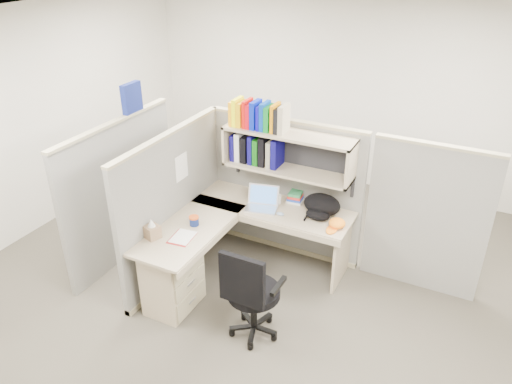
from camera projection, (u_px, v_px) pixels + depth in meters
The scene contains 14 objects.
ground at pixel (249, 290), 5.31m from camera, with size 6.00×6.00×0.00m, color #3A362C.
room_shell at pixel (248, 150), 4.55m from camera, with size 6.00×6.00×6.00m.
cubicle at pixel (238, 190), 5.39m from camera, with size 3.79×1.84×1.95m.
desk at pixel (200, 260), 5.04m from camera, with size 1.74×1.75×0.73m.
laptop at pixel (261, 199), 5.32m from camera, with size 0.34×0.34×0.24m, color silver, non-canonical shape.
backpack at pixel (320, 207), 5.18m from camera, with size 0.39×0.30×0.23m, color black, non-canonical shape.
orange_cap at pixel (337, 223), 5.03m from camera, with size 0.17×0.20×0.09m, color orange, non-canonical shape.
snack_canister at pixel (194, 221), 5.06m from camera, with size 0.10×0.10×0.10m.
tissue_box at pixel (152, 229), 4.83m from camera, with size 0.13×0.13×0.21m, color #907151, non-canonical shape.
mouse at pixel (280, 214), 5.25m from camera, with size 0.08×0.06×0.03m, color #839CBA.
paper_cup at pixel (278, 199), 5.47m from camera, with size 0.07×0.07×0.10m, color white.
book_stack at pixel (296, 196), 5.53m from camera, with size 0.17×0.22×0.11m, color gray, non-canonical shape.
loose_paper at pixel (183, 237), 4.89m from camera, with size 0.19×0.26×0.00m, color silver, non-canonical shape.
task_chair at pixel (252, 307), 4.54m from camera, with size 0.52×0.49×1.02m.
Camera 1 is at (1.94, -3.72, 3.41)m, focal length 35.00 mm.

